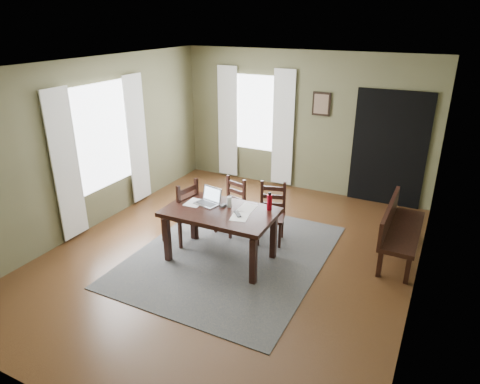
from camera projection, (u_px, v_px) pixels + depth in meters
The scene contains 24 objects.
ground at pixel (231, 255), 6.31m from camera, with size 5.00×6.00×0.01m.
room_shell at pixel (230, 136), 5.62m from camera, with size 5.02×6.02×2.71m.
rug at pixel (231, 255), 6.31m from camera, with size 2.60×3.20×0.01m.
dining_table at pixel (220, 216), 5.95m from camera, with size 1.56×0.96×0.77m.
chair_end at pixel (182, 212), 6.50m from camera, with size 0.52×0.52×1.02m.
chair_back_left at pixel (231, 207), 6.85m from camera, with size 0.47×0.47×0.89m.
chair_back_right at pixel (271, 214), 6.56m from camera, with size 0.49×0.50×0.93m.
bench at pixel (398, 226), 6.09m from camera, with size 0.47×1.47×0.83m.
laptop at pixel (209, 199), 6.12m from camera, with size 0.38×0.33×0.23m.
computer_mouse at pixel (223, 206), 6.02m from camera, with size 0.06×0.10×0.03m, color #3F3F42.
tv_remote at pixel (238, 214), 5.78m from camera, with size 0.05×0.19×0.02m, color black.
drinking_glass at pixel (229, 202), 6.00m from camera, with size 0.07×0.07×0.15m, color silver.
water_bottle at pixel (269, 202), 5.89m from camera, with size 0.09×0.09×0.26m.
paper_a at pixel (195, 203), 6.15m from camera, with size 0.23×0.30×0.00m, color white.
paper_b at pixel (240, 217), 5.73m from camera, with size 0.23×0.29×0.00m, color white.
paper_c at pixel (247, 208), 5.99m from camera, with size 0.22×0.29×0.00m, color white.
window_left at pixel (102, 137), 6.95m from camera, with size 0.01×1.30×1.70m.
window_back at pixel (255, 113), 8.62m from camera, with size 1.00×0.01×1.50m.
curtain_left_near at pixel (66, 166), 6.35m from camera, with size 0.03×0.48×2.30m.
curtain_left_far at pixel (137, 140), 7.71m from camera, with size 0.03×0.48×2.30m.
curtain_back_left at pixel (228, 122), 8.95m from camera, with size 0.44×0.03×2.30m.
curtain_back_right at pixel (283, 129), 8.43m from camera, with size 0.44×0.03×2.30m.
framed_picture at pixel (321, 104), 7.94m from camera, with size 0.34×0.03×0.44m.
doorway_back at pixel (389, 149), 7.67m from camera, with size 1.30×0.03×2.10m.
Camera 1 is at (2.58, -4.82, 3.28)m, focal length 32.00 mm.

